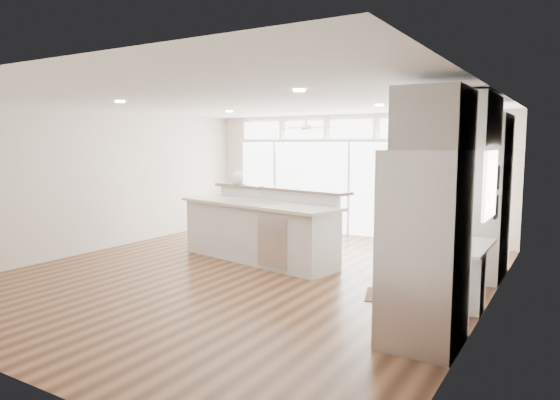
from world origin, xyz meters
The scene contains 23 objects.
floor centered at (0.00, 0.00, -0.01)m, with size 7.00×8.00×0.02m, color #422514.
ceiling centered at (0.00, 0.00, 2.70)m, with size 7.00×8.00×0.02m, color white.
wall_back centered at (0.00, 4.00, 1.35)m, with size 7.00×0.04×2.70m, color beige.
wall_left centered at (-3.50, 0.00, 1.35)m, with size 0.04×8.00×2.70m, color beige.
wall_right centered at (3.50, 0.00, 1.35)m, with size 0.04×8.00×2.70m, color beige.
glass_wall centered at (0.00, 3.94, 1.05)m, with size 5.80×0.06×2.08m, color white.
transom_row centered at (0.00, 3.94, 2.38)m, with size 5.90×0.06×0.40m, color white.
desk_window centered at (3.46, 0.30, 1.55)m, with size 0.04×0.85×0.85m, color white.
ceiling_fan centered at (-0.50, 2.80, 2.48)m, with size 1.16×1.16×0.32m, color white.
recessed_lights centered at (0.00, 0.20, 2.68)m, with size 3.40×3.00×0.02m, color white.
oven_cabinet centered at (3.17, 1.80, 1.25)m, with size 0.64×1.20×2.50m, color silver.
desk_nook centered at (3.13, 0.30, 0.38)m, with size 0.72×1.30×0.76m, color silver.
upper_cabinets centered at (3.17, 0.30, 2.35)m, with size 0.64×1.30×0.64m, color silver.
refrigerator centered at (3.11, -1.35, 1.00)m, with size 0.76×0.90×2.00m, color silver.
fridge_cabinet centered at (3.17, -1.35, 2.30)m, with size 0.64×0.90×0.60m, color silver.
framed_photos centered at (3.46, 0.92, 1.40)m, with size 0.06×0.22×0.80m, color black.
kitchen_island centered at (-0.39, 0.83, 0.64)m, with size 3.20×1.20×1.27m, color silver.
rug centered at (2.42, 0.07, 0.01)m, with size 0.90×0.65×0.01m, color #391E12.
office_chair centered at (2.94, -0.04, 0.47)m, with size 0.49×0.45×0.95m, color black.
fishbowl centered at (-1.24, 1.41, 1.40)m, with size 0.26×0.26×0.26m, color white.
monitor centered at (3.05, 0.30, 0.95)m, with size 0.08×0.46×0.39m, color black.
keyboard centered at (2.88, 0.30, 0.77)m, with size 0.13×0.33×0.02m, color silver.
potted_plant centered at (3.17, 1.80, 2.61)m, with size 0.25×0.28×0.21m, color #325223.
Camera 1 is at (4.44, -6.37, 2.07)m, focal length 32.00 mm.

